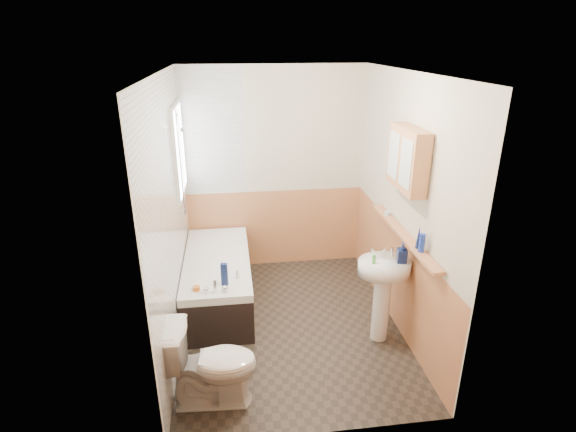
# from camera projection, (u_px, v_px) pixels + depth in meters

# --- Properties ---
(floor) EXTENTS (2.80, 2.80, 0.00)m
(floor) POSITION_uv_depth(u_px,v_px,m) (290.00, 324.00, 4.66)
(floor) COLOR black
(floor) RESTS_ON ground
(ceiling) EXTENTS (2.80, 2.80, 0.00)m
(ceiling) POSITION_uv_depth(u_px,v_px,m) (290.00, 72.00, 3.74)
(ceiling) COLOR white
(ceiling) RESTS_ON ground
(wall_back) EXTENTS (2.20, 0.02, 2.50)m
(wall_back) POSITION_uv_depth(u_px,v_px,m) (274.00, 171.00, 5.50)
(wall_back) COLOR beige
(wall_back) RESTS_ON ground
(wall_front) EXTENTS (2.20, 0.02, 2.50)m
(wall_front) POSITION_uv_depth(u_px,v_px,m) (320.00, 290.00, 2.90)
(wall_front) COLOR beige
(wall_front) RESTS_ON ground
(wall_left) EXTENTS (0.02, 2.80, 2.50)m
(wall_left) POSITION_uv_depth(u_px,v_px,m) (169.00, 218.00, 4.06)
(wall_left) COLOR beige
(wall_left) RESTS_ON ground
(wall_right) EXTENTS (0.02, 2.80, 2.50)m
(wall_right) POSITION_uv_depth(u_px,v_px,m) (404.00, 206.00, 4.34)
(wall_right) COLOR beige
(wall_right) RESTS_ON ground
(wainscot_right) EXTENTS (0.01, 2.80, 1.00)m
(wainscot_right) POSITION_uv_depth(u_px,v_px,m) (395.00, 275.00, 4.61)
(wainscot_right) COLOR tan
(wainscot_right) RESTS_ON wall_right
(wainscot_front) EXTENTS (2.20, 0.01, 1.00)m
(wainscot_front) POSITION_uv_depth(u_px,v_px,m) (317.00, 379.00, 3.20)
(wainscot_front) COLOR tan
(wainscot_front) RESTS_ON wall_front
(wainscot_back) EXTENTS (2.20, 0.01, 1.00)m
(wainscot_back) POSITION_uv_depth(u_px,v_px,m) (275.00, 228.00, 5.75)
(wainscot_back) COLOR tan
(wainscot_back) RESTS_ON wall_back
(tile_cladding_left) EXTENTS (0.01, 2.80, 2.50)m
(tile_cladding_left) POSITION_uv_depth(u_px,v_px,m) (171.00, 218.00, 4.07)
(tile_cladding_left) COLOR white
(tile_cladding_left) RESTS_ON wall_left
(tile_return_back) EXTENTS (0.75, 0.01, 1.50)m
(tile_return_back) POSITION_uv_depth(u_px,v_px,m) (212.00, 132.00, 5.20)
(tile_return_back) COLOR white
(tile_return_back) RESTS_ON wall_back
(window) EXTENTS (0.03, 0.79, 0.99)m
(window) POSITION_uv_depth(u_px,v_px,m) (180.00, 150.00, 4.80)
(window) COLOR white
(window) RESTS_ON wall_left
(bathtub) EXTENTS (0.70, 1.63, 0.69)m
(bathtub) POSITION_uv_depth(u_px,v_px,m) (218.00, 279.00, 4.96)
(bathtub) COLOR black
(bathtub) RESTS_ON floor
(shower_riser) EXTENTS (0.10, 0.07, 1.11)m
(shower_riser) POSITION_uv_depth(u_px,v_px,m) (181.00, 155.00, 4.62)
(shower_riser) COLOR silver
(shower_riser) RESTS_ON wall_left
(toilet) EXTENTS (0.76, 0.46, 0.72)m
(toilet) POSITION_uv_depth(u_px,v_px,m) (212.00, 364.00, 3.56)
(toilet) COLOR white
(toilet) RESTS_ON floor
(sink) EXTENTS (0.50, 0.40, 0.96)m
(sink) POSITION_uv_depth(u_px,v_px,m) (383.00, 284.00, 4.23)
(sink) COLOR white
(sink) RESTS_ON floor
(pine_shelf) EXTENTS (0.10, 1.54, 0.03)m
(pine_shelf) POSITION_uv_depth(u_px,v_px,m) (403.00, 234.00, 4.20)
(pine_shelf) COLOR tan
(pine_shelf) RESTS_ON wall_right
(medicine_cabinet) EXTENTS (0.15, 0.61, 0.55)m
(medicine_cabinet) POSITION_uv_depth(u_px,v_px,m) (408.00, 159.00, 3.94)
(medicine_cabinet) COLOR tan
(medicine_cabinet) RESTS_ON wall_right
(foam_can) EXTENTS (0.06, 0.06, 0.17)m
(foam_can) POSITION_uv_depth(u_px,v_px,m) (422.00, 243.00, 3.79)
(foam_can) COLOR #19339E
(foam_can) RESTS_ON pine_shelf
(green_bottle) EXTENTS (0.05, 0.05, 0.22)m
(green_bottle) POSITION_uv_depth(u_px,v_px,m) (419.00, 236.00, 3.85)
(green_bottle) COLOR navy
(green_bottle) RESTS_ON pine_shelf
(black_jar) EXTENTS (0.08, 0.08, 0.04)m
(black_jar) POSITION_uv_depth(u_px,v_px,m) (387.00, 213.00, 4.61)
(black_jar) COLOR silver
(black_jar) RESTS_ON pine_shelf
(soap_bottle) EXTENTS (0.12, 0.21, 0.09)m
(soap_bottle) POSITION_uv_depth(u_px,v_px,m) (402.00, 258.00, 4.10)
(soap_bottle) COLOR navy
(soap_bottle) RESTS_ON sink
(clear_bottle) EXTENTS (0.04, 0.04, 0.09)m
(clear_bottle) POSITION_uv_depth(u_px,v_px,m) (374.00, 259.00, 4.07)
(clear_bottle) COLOR #59C647
(clear_bottle) RESTS_ON sink
(blue_gel) EXTENTS (0.07, 0.05, 0.23)m
(blue_gel) POSITION_uv_depth(u_px,v_px,m) (224.00, 274.00, 4.30)
(blue_gel) COLOR navy
(blue_gel) RESTS_ON bathtub
(cream_jar) EXTENTS (0.08, 0.08, 0.04)m
(cream_jar) POSITION_uv_depth(u_px,v_px,m) (196.00, 288.00, 4.23)
(cream_jar) COLOR orange
(cream_jar) RESTS_ON bathtub
(orange_bottle) EXTENTS (0.03, 0.03, 0.09)m
(orange_bottle) POSITION_uv_depth(u_px,v_px,m) (237.00, 274.00, 4.44)
(orange_bottle) COLOR silver
(orange_bottle) RESTS_ON bathtub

